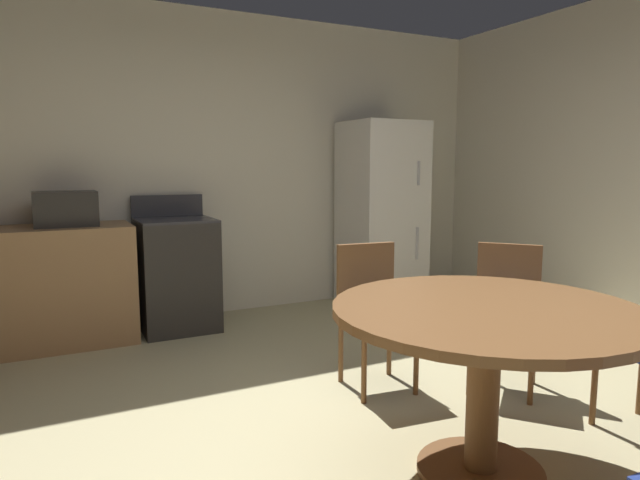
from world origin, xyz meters
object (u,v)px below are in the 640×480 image
object	(u,v)px
refrigerator	(381,214)
microwave	(66,209)
chair_north	(373,305)
oven_range	(177,273)
dining_table	(485,340)
chair_northeast	(506,306)

from	to	relation	value
refrigerator	microwave	xyz separation A→B (m)	(-2.77, 0.05, 0.15)
microwave	chair_north	world-z (taller)	microwave
oven_range	dining_table	xyz separation A→B (m)	(0.70, -2.82, 0.14)
dining_table	chair_northeast	distance (m)	1.09
oven_range	refrigerator	distance (m)	2.01
microwave	dining_table	distance (m)	3.22
microwave	chair_northeast	distance (m)	3.20
oven_range	microwave	distance (m)	0.98
oven_range	chair_north	xyz separation A→B (m)	(0.81, -1.75, 0.03)
microwave	chair_northeast	size ratio (longest dim) A/B	0.51
refrigerator	chair_northeast	xyz separation A→B (m)	(-0.44, -2.07, -0.38)
oven_range	chair_northeast	distance (m)	2.62
refrigerator	dining_table	bearing A→B (deg)	-114.57
chair_northeast	oven_range	bearing A→B (deg)	-94.42
chair_north	refrigerator	bearing A→B (deg)	151.87
refrigerator	chair_north	bearing A→B (deg)	-124.22
chair_northeast	refrigerator	bearing A→B (deg)	-142.08
refrigerator	chair_north	world-z (taller)	refrigerator
dining_table	oven_range	bearing A→B (deg)	103.93
oven_range	chair_northeast	world-z (taller)	oven_range
microwave	chair_northeast	bearing A→B (deg)	-42.29
oven_range	dining_table	size ratio (longest dim) A/B	0.84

